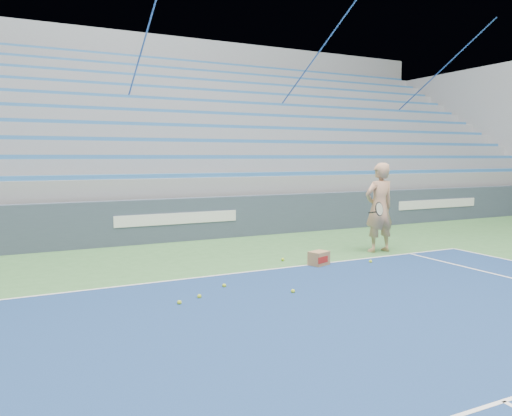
% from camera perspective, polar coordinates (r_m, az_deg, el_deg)
% --- Properties ---
extents(sponsor_barrier, '(30.00, 0.32, 1.10)m').
position_cam_1_polar(sponsor_barrier, '(12.94, -9.10, -1.34)').
color(sponsor_barrier, '#394456').
rests_on(sponsor_barrier, ground).
extents(bleachers, '(31.00, 9.15, 7.30)m').
position_cam_1_polar(bleachers, '(18.38, -14.57, 6.30)').
color(bleachers, gray).
rests_on(bleachers, ground).
extents(tennis_player, '(0.98, 0.87, 2.03)m').
position_cam_1_polar(tennis_player, '(11.62, 13.90, 0.05)').
color(tennis_player, tan).
rests_on(tennis_player, ground).
extents(ball_box, '(0.45, 0.40, 0.28)m').
position_cam_1_polar(ball_box, '(10.05, 7.20, -5.74)').
color(ball_box, '#9C734B').
rests_on(ball_box, ground).
extents(tennis_ball_0, '(0.07, 0.07, 0.07)m').
position_cam_1_polar(tennis_ball_0, '(8.36, -3.65, -8.84)').
color(tennis_ball_0, '#B5D32B').
rests_on(tennis_ball_0, ground).
extents(tennis_ball_1, '(0.07, 0.07, 0.07)m').
position_cam_1_polar(tennis_ball_1, '(7.78, -6.49, -10.00)').
color(tennis_ball_1, '#B5D32B').
rests_on(tennis_ball_1, ground).
extents(tennis_ball_2, '(0.07, 0.07, 0.07)m').
position_cam_1_polar(tennis_ball_2, '(10.42, 3.08, -5.89)').
color(tennis_ball_2, '#B5D32B').
rests_on(tennis_ball_2, ground).
extents(tennis_ball_3, '(0.07, 0.07, 0.07)m').
position_cam_1_polar(tennis_ball_3, '(7.50, -8.76, -10.63)').
color(tennis_ball_3, '#B5D32B').
rests_on(tennis_ball_3, ground).
extents(tennis_ball_4, '(0.07, 0.07, 0.07)m').
position_cam_1_polar(tennis_ball_4, '(10.47, 12.96, -5.97)').
color(tennis_ball_4, '#B5D32B').
rests_on(tennis_ball_4, ground).
extents(tennis_ball_5, '(0.07, 0.07, 0.07)m').
position_cam_1_polar(tennis_ball_5, '(8.03, 4.25, -9.47)').
color(tennis_ball_5, '#B5D32B').
rests_on(tennis_ball_5, ground).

